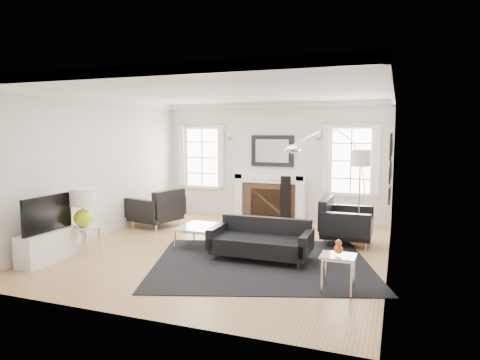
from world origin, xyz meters
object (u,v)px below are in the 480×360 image
at_px(sofa, 261,241).
at_px(arc_floor_lamp, 330,176).
at_px(armchair_left, 158,209).
at_px(coffee_table, 203,228).
at_px(gourd_lamp, 83,205).
at_px(fireplace, 270,197).
at_px(armchair_right, 343,223).

xyz_separation_m(sofa, arc_floor_lamp, (0.78, 2.15, 0.91)).
xyz_separation_m(armchair_left, coffee_table, (1.65, -1.16, -0.04)).
xyz_separation_m(sofa, gourd_lamp, (-2.97, -0.78, 0.56)).
bearing_deg(gourd_lamp, fireplace, 60.58).
bearing_deg(sofa, coffee_table, 162.92).
bearing_deg(arc_floor_lamp, armchair_left, -170.56).
bearing_deg(coffee_table, sofa, -17.08).
bearing_deg(coffee_table, arc_floor_lamp, 41.10).
height_order(coffee_table, gourd_lamp, gourd_lamp).
relative_size(armchair_right, coffee_table, 1.23).
relative_size(sofa, armchair_left, 1.38).
distance_m(coffee_table, arc_floor_lamp, 2.82).
bearing_deg(fireplace, sofa, -76.17).
distance_m(sofa, gourd_lamp, 3.12).
distance_m(armchair_left, armchair_right, 4.05).
relative_size(sofa, arc_floor_lamp, 0.75).
xyz_separation_m(fireplace, arc_floor_lamp, (1.55, -0.97, 0.66)).
xyz_separation_m(coffee_table, gourd_lamp, (-1.72, -1.17, 0.51)).
height_order(sofa, armchair_right, armchair_right).
bearing_deg(arc_floor_lamp, coffee_table, -138.90).
distance_m(fireplace, coffee_table, 2.78).
distance_m(armchair_left, arc_floor_lamp, 3.82).
bearing_deg(armchair_right, gourd_lamp, -151.07).
distance_m(armchair_left, gourd_lamp, 2.37).
xyz_separation_m(coffee_table, arc_floor_lamp, (2.03, 1.77, 0.86)).
xyz_separation_m(armchair_left, armchair_right, (4.05, -0.04, 0.00)).
bearing_deg(fireplace, armchair_left, -143.47).
xyz_separation_m(armchair_right, arc_floor_lamp, (-0.37, 0.66, 0.82)).
bearing_deg(gourd_lamp, coffee_table, 34.12).
bearing_deg(arc_floor_lamp, sofa, -109.97).
relative_size(armchair_left, coffee_table, 1.44).
bearing_deg(sofa, armchair_left, 152.05).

